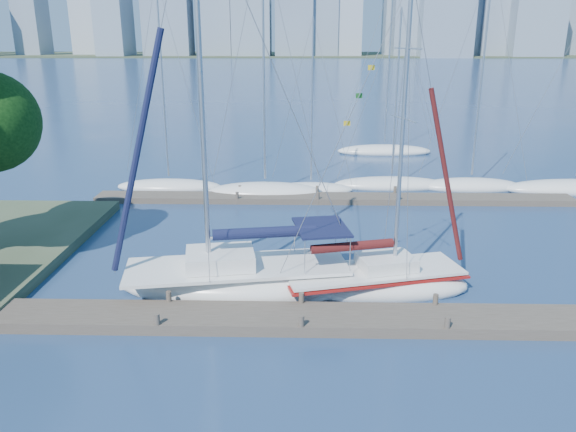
{
  "coord_description": "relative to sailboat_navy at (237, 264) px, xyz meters",
  "views": [
    {
      "loc": [
        -0.05,
        -18.17,
        9.91
      ],
      "look_at": [
        -0.58,
        4.0,
        2.82
      ],
      "focal_mm": 35.0,
      "sensor_mm": 36.0,
      "label": 1
    }
  ],
  "objects": [
    {
      "name": "bg_boat_4",
      "position": [
        14.14,
        16.45,
        -0.87
      ],
      "size": [
        7.31,
        4.16,
        14.99
      ],
      "rotation": [
        0.0,
        0.0,
        -0.29
      ],
      "color": "white",
      "rests_on": "ground"
    },
    {
      "name": "bg_boat_2",
      "position": [
        3.23,
        15.43,
        -0.93
      ],
      "size": [
        5.89,
        3.68,
        11.43
      ],
      "rotation": [
        0.0,
        0.0,
        -0.35
      ],
      "color": "white",
      "rests_on": "ground"
    },
    {
      "name": "far_shore",
      "position": [
        2.61,
        317.26,
        -1.16
      ],
      "size": [
        800.0,
        100.0,
        1.5
      ],
      "primitive_type": "cube",
      "color": "#38472D",
      "rests_on": "ground"
    },
    {
      "name": "ground",
      "position": [
        2.61,
        -2.74,
        -1.16
      ],
      "size": [
        700.0,
        700.0,
        0.0
      ],
      "primitive_type": "plane",
      "color": "navy",
      "rests_on": "ground"
    },
    {
      "name": "sailboat_navy",
      "position": [
        0.0,
        0.0,
        0.0
      ],
      "size": [
        9.97,
        4.73,
        15.8
      ],
      "rotation": [
        0.0,
        0.0,
        0.17
      ],
      "color": "white",
      "rests_on": "ground"
    },
    {
      "name": "bg_boat_5",
      "position": [
        20.89,
        15.84,
        -0.88
      ],
      "size": [
        9.67,
        4.03,
        14.13
      ],
      "rotation": [
        0.0,
        0.0,
        -0.17
      ],
      "color": "white",
      "rests_on": "ground"
    },
    {
      "name": "bg_boat_0",
      "position": [
        -6.41,
        15.89,
        -0.9
      ],
      "size": [
        7.39,
        4.74,
        13.8
      ],
      "rotation": [
        0.0,
        0.0,
        -0.41
      ],
      "color": "white",
      "rests_on": "ground"
    },
    {
      "name": "far_dock",
      "position": [
        4.61,
        13.26,
        -0.98
      ],
      "size": [
        30.0,
        1.8,
        0.36
      ],
      "primitive_type": "cube",
      "color": "#463E33",
      "rests_on": "ground"
    },
    {
      "name": "bg_boat_3",
      "position": [
        8.79,
        16.73,
        -0.91
      ],
      "size": [
        8.2,
        4.23,
        12.05
      ],
      "rotation": [
        0.0,
        0.0,
        0.27
      ],
      "color": "white",
      "rests_on": "ground"
    },
    {
      "name": "near_dock",
      "position": [
        2.61,
        -2.74,
        -0.96
      ],
      "size": [
        26.0,
        2.0,
        0.4
      ],
      "primitive_type": "cube",
      "color": "#463E33",
      "rests_on": "ground"
    },
    {
      "name": "bg_boat_1",
      "position": [
        0.22,
        14.54,
        -0.84
      ],
      "size": [
        7.96,
        4.9,
        16.18
      ],
      "rotation": [
        0.0,
        0.0,
        -0.34
      ],
      "color": "white",
      "rests_on": "ground"
    },
    {
      "name": "bg_boat_7",
      "position": [
        9.95,
        28.62,
        -0.87
      ],
      "size": [
        8.43,
        2.89,
        15.14
      ],
      "rotation": [
        0.0,
        0.0,
        0.06
      ],
      "color": "white",
      "rests_on": "ground"
    },
    {
      "name": "sailboat_maroon",
      "position": [
        5.54,
        0.2,
        -0.15
      ],
      "size": [
        8.18,
        4.43,
        12.49
      ],
      "rotation": [
        0.0,
        0.0,
        0.26
      ],
      "color": "white",
      "rests_on": "ground"
    }
  ]
}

